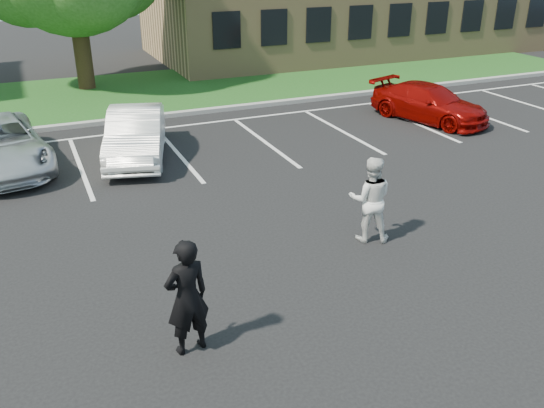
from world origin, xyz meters
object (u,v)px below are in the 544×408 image
object	(u,v)px
man_white_shirt	(370,199)
car_red_compact	(429,103)
car_white_sedan	(136,135)
man_black_suit	(187,297)

from	to	relation	value
man_white_shirt	car_red_compact	bearing A→B (deg)	-107.91
car_white_sedan	man_black_suit	bearing A→B (deg)	-81.24
man_white_shirt	car_red_compact	world-z (taller)	man_white_shirt
man_white_shirt	car_red_compact	distance (m)	9.61
man_black_suit	man_white_shirt	xyz separation A→B (m)	(4.45, 2.02, -0.03)
man_black_suit	car_red_compact	world-z (taller)	man_black_suit
car_red_compact	man_white_shirt	bearing A→B (deg)	-153.11
car_white_sedan	car_red_compact	world-z (taller)	car_white_sedan
man_black_suit	car_white_sedan	distance (m)	9.07
man_black_suit	car_red_compact	distance (m)	14.28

